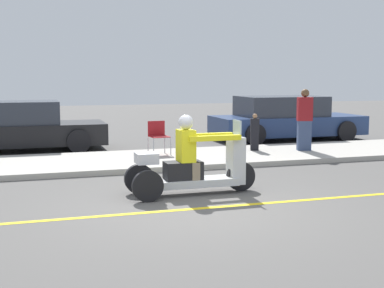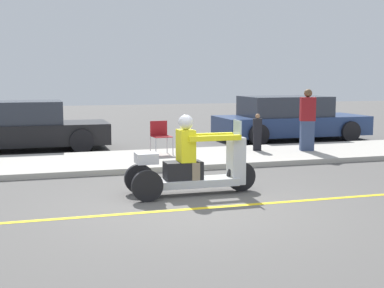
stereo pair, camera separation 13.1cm
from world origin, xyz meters
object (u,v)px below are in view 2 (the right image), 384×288
at_px(spectator_with_child, 307,121).
at_px(parked_car_lot_far, 21,127).
at_px(folding_chair_curbside, 160,134).
at_px(spectator_far_back, 257,133).
at_px(parked_car_lot_left, 289,119).
at_px(motorcycle_trike, 193,166).

height_order(spectator_with_child, parked_car_lot_far, spectator_with_child).
relative_size(spectator_with_child, folding_chair_curbside, 1.95).
xyz_separation_m(folding_chair_curbside, parked_car_lot_far, (-3.33, 2.52, 0.03)).
height_order(spectator_with_child, folding_chair_curbside, spectator_with_child).
bearing_deg(parked_car_lot_far, spectator_far_back, -24.08).
bearing_deg(spectator_with_child, parked_car_lot_left, 70.94).
bearing_deg(spectator_with_child, spectator_far_back, 163.43).
bearing_deg(parked_car_lot_far, spectator_with_child, -22.83).
distance_m(motorcycle_trike, spectator_far_back, 4.94).
bearing_deg(spectator_far_back, parked_car_lot_left, 50.00).
xyz_separation_m(spectator_with_child, parked_car_lot_left, (1.09, 3.14, -0.22)).
bearing_deg(folding_chair_curbside, parked_car_lot_far, 142.85).
bearing_deg(parked_car_lot_far, folding_chair_curbside, -37.15).
xyz_separation_m(spectator_far_back, spectator_with_child, (1.24, -0.37, 0.31)).
distance_m(motorcycle_trike, parked_car_lot_left, 8.55).
bearing_deg(motorcycle_trike, spectator_far_back, 53.18).
distance_m(motorcycle_trike, folding_chair_curbside, 4.08).
bearing_deg(spectator_with_child, folding_chair_curbside, 172.80).
relative_size(folding_chair_curbside, parked_car_lot_far, 0.18).
bearing_deg(motorcycle_trike, spectator_with_child, 40.47).
distance_m(folding_chair_curbside, parked_car_lot_far, 4.18).
bearing_deg(motorcycle_trike, parked_car_lot_left, 51.84).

